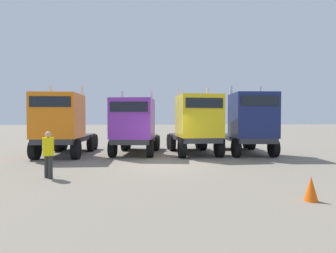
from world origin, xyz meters
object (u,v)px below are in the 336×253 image
object	(u,v)px
traffic_cone_mid	(311,189)
semi_truck_yellow	(196,124)
semi_truck_orange	(62,124)
visitor_in_hivis	(48,151)
semi_truck_purple	(135,126)
semi_truck_navy	(249,123)

from	to	relation	value
traffic_cone_mid	semi_truck_yellow	bearing A→B (deg)	97.21
semi_truck_orange	traffic_cone_mid	bearing A→B (deg)	45.68
visitor_in_hivis	traffic_cone_mid	bearing A→B (deg)	-70.45
semi_truck_purple	semi_truck_navy	xyz separation A→B (m)	(7.08, -0.57, 0.13)
semi_truck_orange	semi_truck_yellow	xyz separation A→B (m)	(8.01, -0.11, -0.02)
semi_truck_orange	semi_truck_yellow	distance (m)	8.01
semi_truck_orange	semi_truck_purple	size ratio (longest dim) A/B	1.04
semi_truck_yellow	traffic_cone_mid	size ratio (longest dim) A/B	8.95
semi_truck_purple	semi_truck_yellow	world-z (taller)	semi_truck_yellow
semi_truck_navy	visitor_in_hivis	bearing A→B (deg)	-56.22
semi_truck_purple	visitor_in_hivis	world-z (taller)	semi_truck_purple
semi_truck_yellow	semi_truck_navy	world-z (taller)	semi_truck_navy
semi_truck_orange	visitor_in_hivis	distance (m)	6.17
semi_truck_navy	semi_truck_purple	bearing A→B (deg)	-90.41
semi_truck_orange	semi_truck_navy	size ratio (longest dim) A/B	0.96
semi_truck_navy	visitor_in_hivis	distance (m)	11.66
visitor_in_hivis	traffic_cone_mid	xyz separation A→B (m)	(8.01, -3.61, -0.68)
semi_truck_yellow	visitor_in_hivis	size ratio (longest dim) A/B	3.42
semi_truck_purple	semi_truck_navy	bearing A→B (deg)	93.88
visitor_in_hivis	semi_truck_navy	bearing A→B (deg)	-16.57
semi_truck_navy	visitor_in_hivis	xyz separation A→B (m)	(-10.11, -5.75, -0.93)
semi_truck_orange	semi_truck_yellow	size ratio (longest dim) A/B	1.03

